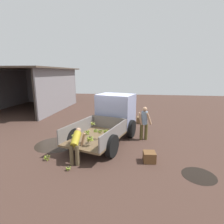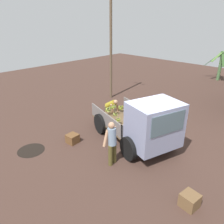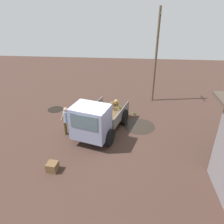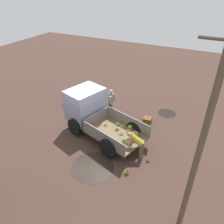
# 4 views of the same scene
# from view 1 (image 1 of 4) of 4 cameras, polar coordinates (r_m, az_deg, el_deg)

# --- Properties ---
(ground) EXTENTS (36.00, 36.00, 0.00)m
(ground) POSITION_cam_1_polar(r_m,az_deg,el_deg) (9.42, -0.98, -7.52)
(ground) COLOR #422D25
(mud_patch_0) EXTENTS (1.07, 1.07, 0.01)m
(mud_patch_0) POSITION_cam_1_polar(r_m,az_deg,el_deg) (6.65, 26.50, -18.09)
(mud_patch_0) COLOR black
(mud_patch_0) RESTS_ON ground
(mud_patch_1) EXTENTS (0.90, 0.90, 0.01)m
(mud_patch_1) POSITION_cam_1_polar(r_m,az_deg,el_deg) (9.32, 0.55, -7.73)
(mud_patch_1) COLOR black
(mud_patch_1) RESTS_ON ground
(mud_patch_2) EXTENTS (1.87, 1.87, 0.01)m
(mud_patch_2) POSITION_cam_1_polar(r_m,az_deg,el_deg) (8.65, -17.90, -10.03)
(mud_patch_2) COLOR #2B231C
(mud_patch_2) RESTS_ON ground
(cargo_truck) EXTENTS (4.55, 3.00, 2.15)m
(cargo_truck) POSITION_cam_1_polar(r_m,az_deg,el_deg) (8.99, 0.20, -1.04)
(cargo_truck) COLOR brown
(cargo_truck) RESTS_ON ground
(warehouse_shed) EXTENTS (8.38, 6.50, 3.69)m
(warehouse_shed) POSITION_cam_1_polar(r_m,az_deg,el_deg) (17.70, -24.47, 9.59)
(warehouse_shed) COLOR slate
(warehouse_shed) RESTS_ON ground
(banana_palm_3) EXTENTS (2.54, 2.43, 2.98)m
(banana_palm_3) POSITION_cam_1_polar(r_m,az_deg,el_deg) (23.05, -15.89, 8.07)
(banana_palm_3) COLOR #667F4C
(banana_palm_3) RESTS_ON ground
(person_foreground_visitor) EXTENTS (0.37, 0.68, 1.67)m
(person_foreground_visitor) POSITION_cam_1_polar(r_m,az_deg,el_deg) (8.65, 10.48, -3.15)
(person_foreground_visitor) COLOR #504721
(person_foreground_visitor) RESTS_ON ground
(person_worker_loading) EXTENTS (0.77, 0.61, 1.22)m
(person_worker_loading) POSITION_cam_1_polar(r_m,az_deg,el_deg) (6.62, -11.70, -10.03)
(person_worker_loading) COLOR brown
(person_worker_loading) RESTS_ON ground
(banana_bunch_on_ground_0) EXTENTS (0.24, 0.24, 0.19)m
(banana_bunch_on_ground_0) POSITION_cam_1_polar(r_m,az_deg,el_deg) (7.29, -20.51, -13.71)
(banana_bunch_on_ground_0) COLOR #403929
(banana_bunch_on_ground_0) RESTS_ON ground
(banana_bunch_on_ground_1) EXTENTS (0.18, 0.19, 0.15)m
(banana_bunch_on_ground_1) POSITION_cam_1_polar(r_m,az_deg,el_deg) (6.43, -14.09, -17.30)
(banana_bunch_on_ground_1) COLOR #423B2A
(banana_bunch_on_ground_1) RESTS_ON ground
(wooden_crate_0) EXTENTS (0.48, 0.48, 0.38)m
(wooden_crate_0) POSITION_cam_1_polar(r_m,az_deg,el_deg) (6.86, 12.10, -14.14)
(wooden_crate_0) COLOR brown
(wooden_crate_0) RESTS_ON ground
(wooden_crate_1) EXTENTS (0.51, 0.51, 0.42)m
(wooden_crate_1) POSITION_cam_1_polar(r_m,az_deg,el_deg) (11.68, 9.31, -2.57)
(wooden_crate_1) COLOR brown
(wooden_crate_1) RESTS_ON ground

